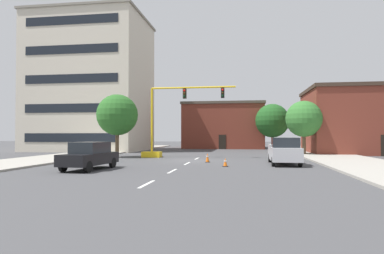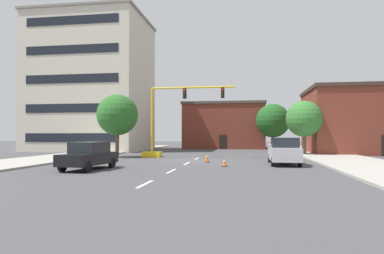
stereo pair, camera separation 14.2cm
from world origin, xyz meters
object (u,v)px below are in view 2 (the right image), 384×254
object	(u,v)px
traffic_signal_gantry	(163,134)
tree_left_near	(117,115)
pickup_truck_silver	(284,151)
traffic_cone_roadside_a	(225,162)
traffic_cone_roadside_b	(207,158)
tree_right_far	(273,121)
sedan_black_near_left	(89,156)
tree_right_mid	(304,119)

from	to	relation	value
traffic_signal_gantry	tree_left_near	size ratio (longest dim) A/B	1.47
pickup_truck_silver	traffic_cone_roadside_a	size ratio (longest dim) A/B	9.00
traffic_cone_roadside_b	tree_right_far	bearing A→B (deg)	73.43
tree_right_far	traffic_cone_roadside_a	xyz separation A→B (m)	(-5.38, -26.94, -3.94)
traffic_signal_gantry	traffic_cone_roadside_a	xyz separation A→B (m)	(6.48, -8.72, -1.95)
traffic_signal_gantry	sedan_black_near_left	size ratio (longest dim) A/B	1.95
traffic_signal_gantry	traffic_cone_roadside_b	world-z (taller)	traffic_signal_gantry
tree_left_near	tree_right_mid	size ratio (longest dim) A/B	1.05
sedan_black_near_left	traffic_cone_roadside_a	bearing A→B (deg)	21.85
traffic_signal_gantry	pickup_truck_silver	world-z (taller)	traffic_signal_gantry
sedan_black_near_left	traffic_cone_roadside_b	xyz separation A→B (m)	(6.75, 6.81, -0.52)
traffic_signal_gantry	tree_right_far	bearing A→B (deg)	56.94
tree_left_near	traffic_cone_roadside_b	size ratio (longest dim) A/B	8.27
tree_right_far	tree_right_mid	distance (m)	12.80
tree_right_far	traffic_cone_roadside_b	distance (m)	24.80
traffic_cone_roadside_b	tree_right_mid	bearing A→B (deg)	49.56
sedan_black_near_left	traffic_cone_roadside_a	size ratio (longest dim) A/B	7.73
tree_right_far	traffic_cone_roadside_b	size ratio (longest dim) A/B	8.97
traffic_signal_gantry	sedan_black_near_left	world-z (taller)	traffic_signal_gantry
tree_right_far	traffic_cone_roadside_a	world-z (taller)	tree_right_far
sedan_black_near_left	traffic_cone_roadside_b	size ratio (longest dim) A/B	6.25
sedan_black_near_left	pickup_truck_silver	bearing A→B (deg)	24.28
traffic_cone_roadside_b	pickup_truck_silver	bearing A→B (deg)	-11.11
traffic_signal_gantry	traffic_cone_roadside_a	bearing A→B (deg)	-53.41
tree_right_mid	traffic_cone_roadside_b	distance (m)	14.74
tree_right_mid	pickup_truck_silver	distance (m)	12.86
tree_right_mid	traffic_cone_roadside_b	bearing A→B (deg)	-130.44
tree_right_mid	traffic_cone_roadside_b	size ratio (longest dim) A/B	7.87
pickup_truck_silver	sedan_black_near_left	distance (m)	13.78
pickup_truck_silver	sedan_black_near_left	xyz separation A→B (m)	(-12.56, -5.67, -0.09)
tree_right_far	tree_right_mid	bearing A→B (deg)	-79.67
tree_right_mid	sedan_black_near_left	bearing A→B (deg)	-132.18
sedan_black_near_left	traffic_signal_gantry	bearing A→B (deg)	81.14
traffic_cone_roadside_a	traffic_cone_roadside_b	xyz separation A→B (m)	(-1.60, 3.46, 0.07)
tree_right_far	pickup_truck_silver	world-z (taller)	tree_right_far
tree_right_mid	traffic_signal_gantry	bearing A→B (deg)	-158.33
pickup_truck_silver	traffic_cone_roadside_a	xyz separation A→B (m)	(-4.21, -2.32, -0.68)
tree_left_near	tree_right_mid	distance (m)	19.64
traffic_cone_roadside_b	tree_left_near	bearing A→B (deg)	153.17
tree_left_near	traffic_cone_roadside_a	size ratio (longest dim) A/B	10.23
traffic_signal_gantry	pickup_truck_silver	distance (m)	12.52
sedan_black_near_left	traffic_cone_roadside_b	distance (m)	9.60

